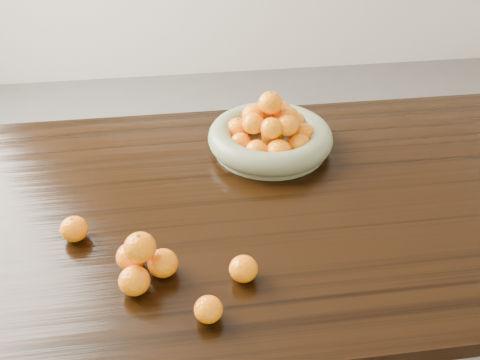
{
  "coord_description": "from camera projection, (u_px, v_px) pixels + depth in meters",
  "views": [
    {
      "loc": [
        -0.12,
        -1.08,
        1.58
      ],
      "look_at": [
        0.03,
        -0.02,
        0.83
      ],
      "focal_mm": 40.0,
      "sensor_mm": 36.0,
      "label": 1
    }
  ],
  "objects": [
    {
      "name": "loose_orange_0",
      "position": [
        74.0,
        229.0,
        1.23
      ],
      "size": [
        0.06,
        0.06,
        0.06
      ],
      "primitive_type": "ellipsoid",
      "color": "orange",
      "rests_on": "dining_table"
    },
    {
      "name": "loose_orange_2",
      "position": [
        244.0,
        269.0,
        1.13
      ],
      "size": [
        0.06,
        0.06,
        0.06
      ],
      "primitive_type": "ellipsoid",
      "color": "orange",
      "rests_on": "dining_table"
    },
    {
      "name": "fruit_bowl",
      "position": [
        271.0,
        135.0,
        1.54
      ],
      "size": [
        0.36,
        0.36,
        0.18
      ],
      "rotation": [
        0.0,
        0.0,
        0.39
      ],
      "color": "#6D7152",
      "rests_on": "dining_table"
    },
    {
      "name": "orange_pyramid",
      "position": [
        142.0,
        262.0,
        1.12
      ],
      "size": [
        0.13,
        0.14,
        0.12
      ],
      "rotation": [
        0.0,
        0.0,
        -0.41
      ],
      "color": "orange",
      "rests_on": "dining_table"
    },
    {
      "name": "loose_orange_1",
      "position": [
        208.0,
        309.0,
        1.04
      ],
      "size": [
        0.06,
        0.06,
        0.05
      ],
      "primitive_type": "ellipsoid",
      "color": "orange",
      "rests_on": "dining_table"
    },
    {
      "name": "dining_table",
      "position": [
        229.0,
        229.0,
        1.41
      ],
      "size": [
        2.0,
        1.0,
        0.75
      ],
      "color": "black",
      "rests_on": "ground"
    }
  ]
}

